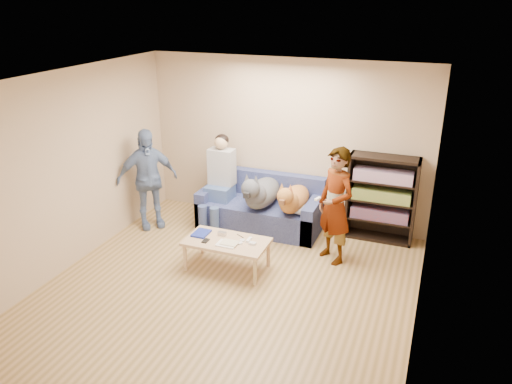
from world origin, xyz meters
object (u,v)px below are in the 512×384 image
at_px(notebook_blue, 201,233).
at_px(person_seated, 219,178).
at_px(bookshelf, 382,196).
at_px(camera_silver, 222,234).
at_px(sofa, 262,209).
at_px(coffee_table, 227,244).
at_px(dog_gray, 260,193).
at_px(dog_tan, 293,199).
at_px(person_standing_left, 147,179).
at_px(person_standing_right, 335,206).

xyz_separation_m(notebook_blue, person_seated, (-0.29, 1.24, 0.34)).
bearing_deg(bookshelf, camera_silver, -141.01).
relative_size(sofa, coffee_table, 1.73).
relative_size(person_seated, dog_gray, 1.16).
bearing_deg(notebook_blue, dog_tan, 50.97).
xyz_separation_m(camera_silver, bookshelf, (1.89, 1.53, 0.23)).
relative_size(person_standing_left, bookshelf, 1.22).
height_order(notebook_blue, dog_gray, dog_gray).
distance_m(notebook_blue, camera_silver, 0.29).
bearing_deg(person_seated, dog_gray, -7.05).
bearing_deg(dog_gray, camera_silver, -97.80).
distance_m(person_standing_left, bookshelf, 3.56).
distance_m(dog_gray, dog_tan, 0.51).
bearing_deg(person_standing_right, person_standing_left, -143.24).
height_order(sofa, dog_tan, dog_tan).
relative_size(sofa, person_seated, 1.29).
height_order(notebook_blue, coffee_table, notebook_blue).
bearing_deg(dog_gray, person_standing_left, -166.19).
height_order(person_seated, bookshelf, person_seated).
distance_m(person_seated, bookshelf, 2.49).
xyz_separation_m(person_standing_right, notebook_blue, (-1.67, -0.71, -0.38)).
distance_m(notebook_blue, person_seated, 1.32).
bearing_deg(camera_silver, sofa, 86.12).
bearing_deg(camera_silver, person_seated, 116.19).
distance_m(notebook_blue, dog_tan, 1.50).
relative_size(notebook_blue, coffee_table, 0.24).
relative_size(sofa, bookshelf, 1.46).
xyz_separation_m(person_standing_left, camera_silver, (1.56, -0.66, -0.35)).
relative_size(sofa, dog_gray, 1.50).
bearing_deg(notebook_blue, camera_silver, 14.04).
height_order(dog_tan, bookshelf, bookshelf).
relative_size(camera_silver, sofa, 0.06).
xyz_separation_m(person_standing_right, person_standing_left, (-2.95, 0.02, -0.01)).
xyz_separation_m(person_standing_right, person_seated, (-1.96, 0.53, -0.04)).
distance_m(camera_silver, coffee_table, 0.18).
bearing_deg(dog_tan, coffee_table, -113.98).
height_order(notebook_blue, bookshelf, bookshelf).
distance_m(person_standing_right, person_standing_left, 2.95).
distance_m(sofa, bookshelf, 1.86).
bearing_deg(bookshelf, person_standing_left, -165.85).
height_order(person_standing_right, person_standing_left, person_standing_right).
xyz_separation_m(camera_silver, dog_tan, (0.66, 1.08, 0.18)).
height_order(person_standing_right, bookshelf, person_standing_right).
height_order(person_standing_right, sofa, person_standing_right).
height_order(dog_gray, coffee_table, dog_gray).
bearing_deg(bookshelf, notebook_blue, -143.60).
bearing_deg(person_standing_right, person_seated, -157.96).
relative_size(camera_silver, person_seated, 0.07).
distance_m(sofa, dog_tan, 0.70).
bearing_deg(notebook_blue, person_standing_right, 22.91).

